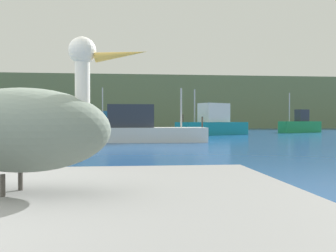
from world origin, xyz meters
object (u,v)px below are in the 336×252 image
object	(u,v)px
pelican	(22,128)
fishing_boat_yellow	(116,125)
fishing_boat_teal	(213,124)
fishing_boat_white	(141,129)
fishing_boat_green	(300,125)

from	to	relation	value
pelican	fishing_boat_yellow	world-z (taller)	fishing_boat_yellow
pelican	fishing_boat_teal	size ratio (longest dim) A/B	0.19
fishing_boat_white	fishing_boat_green	size ratio (longest dim) A/B	1.46
pelican	fishing_boat_white	bearing A→B (deg)	99.63
pelican	fishing_boat_teal	distance (m)	32.57
pelican	fishing_boat_green	xyz separation A→B (m)	(19.99, 37.35, -0.42)
pelican	fishing_boat_yellow	size ratio (longest dim) A/B	0.23
fishing_boat_white	fishing_boat_teal	bearing A→B (deg)	57.04
fishing_boat_teal	fishing_boat_yellow	xyz separation A→B (m)	(-9.55, 8.67, -0.15)
fishing_boat_green	pelican	bearing A→B (deg)	44.81
fishing_boat_teal	fishing_boat_green	size ratio (longest dim) A/B	1.42
fishing_boat_yellow	fishing_boat_white	distance (m)	19.50
fishing_boat_yellow	pelican	bearing A→B (deg)	64.70
fishing_boat_teal	pelican	bearing A→B (deg)	46.39
pelican	fishing_boat_white	size ratio (longest dim) A/B	0.18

